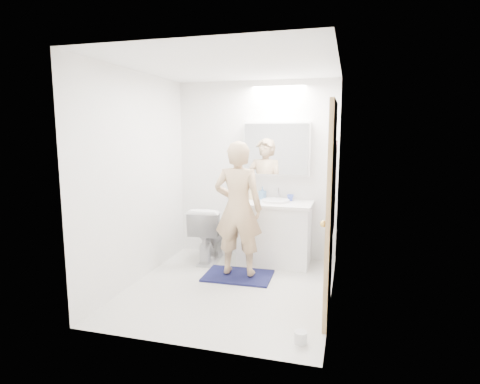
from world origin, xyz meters
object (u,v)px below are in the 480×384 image
(vanity_cabinet, at_px, (275,234))
(person, at_px, (238,208))
(toilet_paper_roll, at_px, (301,337))
(medicine_cabinet, at_px, (277,149))
(soap_bottle_a, at_px, (252,191))
(toothbrush_cup, at_px, (290,198))
(toilet, at_px, (210,233))
(soap_bottle_b, at_px, (262,193))

(vanity_cabinet, distance_m, person, 0.82)
(toilet_paper_roll, bearing_deg, medicine_cabinet, 105.85)
(soap_bottle_a, distance_m, toothbrush_cup, 0.52)
(vanity_cabinet, xyz_separation_m, toilet_paper_roll, (0.58, -1.91, -0.34))
(toilet, distance_m, toothbrush_cup, 1.18)
(toilet_paper_roll, bearing_deg, soap_bottle_b, 110.61)
(toothbrush_cup, xyz_separation_m, toilet_paper_roll, (0.41, -2.07, -0.81))
(toothbrush_cup, bearing_deg, person, -123.08)
(person, height_order, soap_bottle_a, person)
(medicine_cabinet, bearing_deg, toilet, -158.87)
(toothbrush_cup, bearing_deg, toilet, -165.17)
(soap_bottle_b, bearing_deg, toilet_paper_roll, -69.39)
(vanity_cabinet, bearing_deg, toilet_paper_roll, -73.25)
(person, xyz_separation_m, toilet_paper_roll, (0.91, -1.30, -0.79))
(toilet, xyz_separation_m, person, (0.54, -0.49, 0.46))
(medicine_cabinet, distance_m, soap_bottle_b, 0.62)
(soap_bottle_b, bearing_deg, medicine_cabinet, 9.25)
(medicine_cabinet, xyz_separation_m, toothbrush_cup, (0.20, -0.05, -0.64))
(toilet, distance_m, soap_bottle_a, 0.81)
(toothbrush_cup, bearing_deg, soap_bottle_a, -178.89)
(toothbrush_cup, distance_m, toilet_paper_roll, 2.26)
(vanity_cabinet, bearing_deg, soap_bottle_a, 156.55)
(vanity_cabinet, distance_m, soap_bottle_b, 0.59)
(vanity_cabinet, distance_m, toilet, 0.88)
(medicine_cabinet, distance_m, toilet, 1.44)
(soap_bottle_a, xyz_separation_m, toilet_paper_roll, (0.92, -2.06, -0.88))
(toilet, bearing_deg, medicine_cabinet, -162.61)
(vanity_cabinet, relative_size, soap_bottle_b, 5.26)
(soap_bottle_a, relative_size, soap_bottle_b, 1.34)
(person, bearing_deg, toilet, -44.07)
(soap_bottle_a, height_order, toilet_paper_roll, soap_bottle_a)
(soap_bottle_b, xyz_separation_m, toilet_paper_roll, (0.79, -2.09, -0.86))
(soap_bottle_b, relative_size, toothbrush_cup, 1.92)
(medicine_cabinet, bearing_deg, soap_bottle_a, -169.34)
(medicine_cabinet, distance_m, person, 1.10)
(person, bearing_deg, toothbrush_cup, -124.60)
(person, height_order, soap_bottle_b, person)
(vanity_cabinet, xyz_separation_m, toilet, (-0.87, -0.11, -0.02))
(vanity_cabinet, height_order, medicine_cabinet, medicine_cabinet)
(toilet, relative_size, soap_bottle_b, 4.36)
(medicine_cabinet, xyz_separation_m, toilet, (-0.84, -0.33, -1.13))
(vanity_cabinet, bearing_deg, toothbrush_cup, 43.14)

